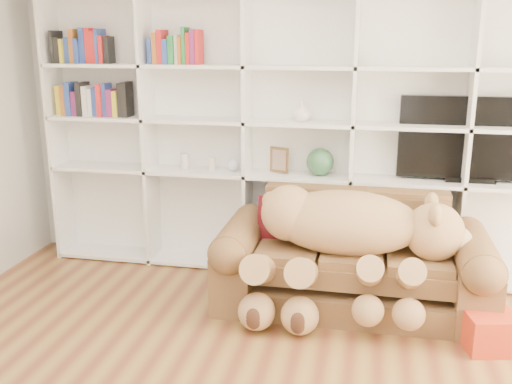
% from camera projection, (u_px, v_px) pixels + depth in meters
% --- Properties ---
extents(wall_back, '(5.00, 0.02, 2.70)m').
position_uv_depth(wall_back, '(303.00, 114.00, 4.86)').
color(wall_back, silver).
rests_on(wall_back, floor).
extents(bookshelf, '(4.43, 0.35, 2.40)m').
position_uv_depth(bookshelf, '(272.00, 120.00, 4.79)').
color(bookshelf, white).
rests_on(bookshelf, floor).
extents(sofa, '(2.00, 0.86, 0.84)m').
position_uv_depth(sofa, '(352.00, 266.00, 4.30)').
color(sofa, brown).
rests_on(sofa, floor).
extents(teddy_bear, '(1.59, 0.85, 0.92)m').
position_uv_depth(teddy_bear, '(346.00, 238.00, 4.07)').
color(teddy_bear, tan).
rests_on(teddy_bear, sofa).
extents(throw_pillow, '(0.38, 0.23, 0.38)m').
position_uv_depth(throw_pillow, '(281.00, 219.00, 4.46)').
color(throw_pillow, '#5F1018').
rests_on(throw_pillow, sofa).
extents(gift_box, '(0.37, 0.35, 0.25)m').
position_uv_depth(gift_box, '(489.00, 331.00, 3.73)').
color(gift_box, red).
rests_on(gift_box, floor).
extents(tv, '(1.15, 0.18, 0.68)m').
position_uv_depth(tv, '(473.00, 140.00, 4.50)').
color(tv, black).
rests_on(tv, bookshelf).
extents(picture_frame, '(0.17, 0.09, 0.21)m').
position_uv_depth(picture_frame, '(279.00, 160.00, 4.81)').
color(picture_frame, brown).
rests_on(picture_frame, bookshelf).
extents(green_vase, '(0.23, 0.23, 0.23)m').
position_uv_depth(green_vase, '(320.00, 162.00, 4.74)').
color(green_vase, '#31603C').
rests_on(green_vase, bookshelf).
extents(figurine_tall, '(0.07, 0.07, 0.14)m').
position_uv_depth(figurine_tall, '(184.00, 161.00, 4.98)').
color(figurine_tall, silver).
rests_on(figurine_tall, bookshelf).
extents(figurine_short, '(0.07, 0.07, 0.11)m').
position_uv_depth(figurine_short, '(212.00, 164.00, 4.94)').
color(figurine_short, silver).
rests_on(figurine_short, bookshelf).
extents(snow_globe, '(0.10, 0.10, 0.10)m').
position_uv_depth(snow_globe, '(233.00, 165.00, 4.90)').
color(snow_globe, white).
rests_on(snow_globe, bookshelf).
extents(shelf_vase, '(0.21, 0.21, 0.17)m').
position_uv_depth(shelf_vase, '(301.00, 111.00, 4.66)').
color(shelf_vase, white).
rests_on(shelf_vase, bookshelf).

